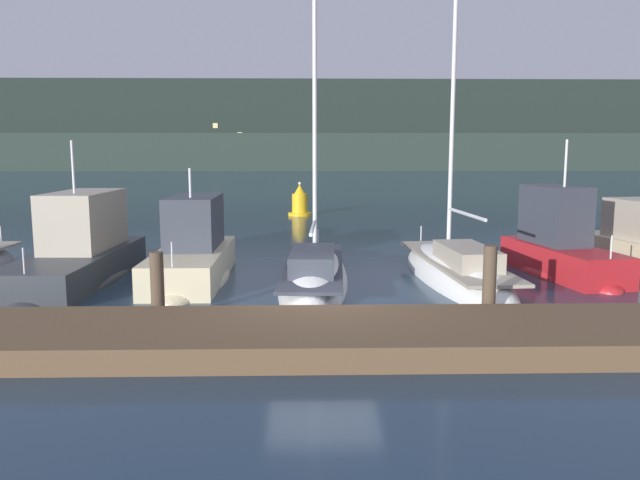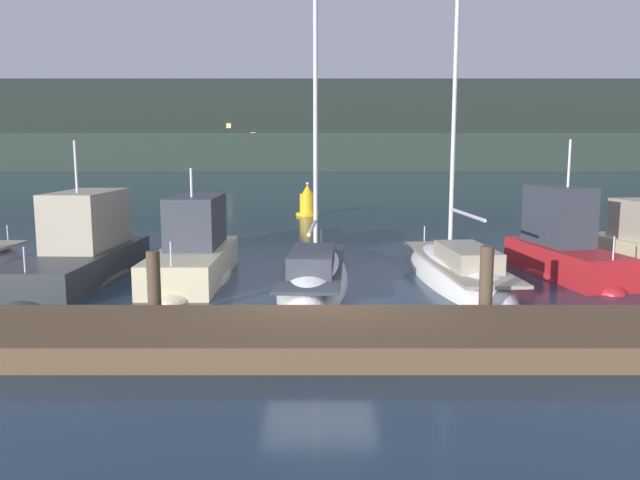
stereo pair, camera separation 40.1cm
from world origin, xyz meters
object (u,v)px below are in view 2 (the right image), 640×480
at_px(motorboat_berth_3, 194,262).
at_px(channel_buoy, 308,203).
at_px(motorboat_berth_2, 82,261).
at_px(motorboat_berth_6, 563,257).
at_px(sailboat_berth_4, 314,280).
at_px(sailboat_berth_5, 456,278).

xyz_separation_m(motorboat_berth_3, channel_buoy, (2.87, 16.41, 0.19)).
bearing_deg(motorboat_berth_3, motorboat_berth_2, -179.03).
bearing_deg(channel_buoy, motorboat_berth_6, -64.56).
xyz_separation_m(sailboat_berth_4, motorboat_berth_6, (7.12, 0.98, 0.45)).
relative_size(motorboat_berth_3, channel_buoy, 3.29).
distance_m(motorboat_berth_3, sailboat_berth_5, 7.31).
distance_m(motorboat_berth_2, channel_buoy, 17.52).
distance_m(motorboat_berth_2, sailboat_berth_5, 10.43).
xyz_separation_m(motorboat_berth_2, sailboat_berth_4, (6.51, -0.57, -0.42)).
bearing_deg(motorboat_berth_6, channel_buoy, 115.44).
distance_m(sailboat_berth_4, motorboat_berth_6, 7.20).
relative_size(sailboat_berth_4, channel_buoy, 5.70).
bearing_deg(sailboat_berth_4, motorboat_berth_6, 7.80).
relative_size(motorboat_berth_2, sailboat_berth_4, 0.69).
xyz_separation_m(motorboat_berth_2, sailboat_berth_5, (10.41, -0.37, -0.42)).
bearing_deg(motorboat_berth_2, motorboat_berth_6, 1.70).
bearing_deg(channel_buoy, motorboat_berth_3, -99.91).
height_order(motorboat_berth_2, sailboat_berth_4, sailboat_berth_4).
height_order(motorboat_berth_2, channel_buoy, motorboat_berth_2).
relative_size(motorboat_berth_6, channel_buoy, 2.89).
bearing_deg(motorboat_berth_6, motorboat_berth_3, -178.09).
bearing_deg(sailboat_berth_4, channel_buoy, 91.74).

